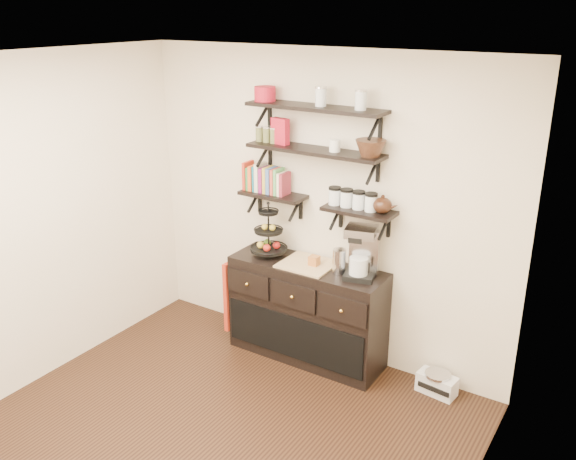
{
  "coord_description": "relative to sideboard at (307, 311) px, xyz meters",
  "views": [
    {
      "loc": [
        2.44,
        -2.65,
        3.0
      ],
      "look_at": [
        0.04,
        1.15,
        1.34
      ],
      "focal_mm": 38.0,
      "sensor_mm": 36.0,
      "label": 1
    }
  ],
  "objects": [
    {
      "name": "floor",
      "position": [
        -0.01,
        -1.51,
        -0.45
      ],
      "size": [
        3.5,
        3.5,
        0.0
      ],
      "primitive_type": "plane",
      "color": "black",
      "rests_on": "ground"
    },
    {
      "name": "ceiling",
      "position": [
        -0.01,
        -1.51,
        2.25
      ],
      "size": [
        3.5,
        3.5,
        0.02
      ],
      "primitive_type": "cube",
      "color": "white",
      "rests_on": "back_wall"
    },
    {
      "name": "back_wall",
      "position": [
        -0.01,
        0.24,
        0.9
      ],
      "size": [
        3.5,
        0.02,
        2.7
      ],
      "primitive_type": "cube",
      "color": "white",
      "rests_on": "ground"
    },
    {
      "name": "left_wall",
      "position": [
        -1.76,
        -1.51,
        0.9
      ],
      "size": [
        0.02,
        3.5,
        2.7
      ],
      "primitive_type": "cube",
      "color": "white",
      "rests_on": "ground"
    },
    {
      "name": "right_wall",
      "position": [
        1.74,
        -1.51,
        0.9
      ],
      "size": [
        0.02,
        3.5,
        2.7
      ],
      "primitive_type": "cube",
      "color": "white",
      "rests_on": "ground"
    },
    {
      "name": "shelf_top",
      "position": [
        -0.01,
        0.1,
        1.78
      ],
      "size": [
        1.2,
        0.27,
        0.23
      ],
      "color": "black",
      "rests_on": "back_wall"
    },
    {
      "name": "shelf_mid",
      "position": [
        -0.01,
        0.1,
        1.43
      ],
      "size": [
        1.2,
        0.27,
        0.23
      ],
      "color": "black",
      "rests_on": "back_wall"
    },
    {
      "name": "shelf_low_left",
      "position": [
        -0.43,
        0.12,
        0.98
      ],
      "size": [
        0.6,
        0.25,
        0.23
      ],
      "color": "black",
      "rests_on": "back_wall"
    },
    {
      "name": "shelf_low_right",
      "position": [
        0.41,
        0.12,
        0.98
      ],
      "size": [
        0.6,
        0.25,
        0.23
      ],
      "color": "black",
      "rests_on": "back_wall"
    },
    {
      "name": "cookbooks",
      "position": [
        -0.48,
        0.12,
        1.11
      ],
      "size": [
        0.43,
        0.15,
        0.26
      ],
      "color": "red",
      "rests_on": "shelf_low_left"
    },
    {
      "name": "glass_canisters",
      "position": [
        0.35,
        0.12,
        1.06
      ],
      "size": [
        0.43,
        0.1,
        0.13
      ],
      "color": "silver",
      "rests_on": "shelf_low_right"
    },
    {
      "name": "sideboard",
      "position": [
        0.0,
        0.0,
        0.0
      ],
      "size": [
        1.4,
        0.5,
        0.92
      ],
      "color": "black",
      "rests_on": "floor"
    },
    {
      "name": "fruit_stand",
      "position": [
        -0.4,
        0.0,
        0.61
      ],
      "size": [
        0.33,
        0.33,
        0.48
      ],
      "rotation": [
        0.0,
        0.0,
        0.09
      ],
      "color": "black",
      "rests_on": "sideboard"
    },
    {
      "name": "candle",
      "position": [
        0.06,
        0.0,
        0.5
      ],
      "size": [
        0.08,
        0.08,
        0.08
      ],
      "primitive_type": "cube",
      "color": "#A95E27",
      "rests_on": "sideboard"
    },
    {
      "name": "coffee_maker",
      "position": [
        0.49,
        0.03,
        0.66
      ],
      "size": [
        0.29,
        0.29,
        0.44
      ],
      "rotation": [
        0.0,
        0.0,
        0.25
      ],
      "color": "black",
      "rests_on": "sideboard"
    },
    {
      "name": "thermal_carafe",
      "position": [
        0.31,
        -0.02,
        0.56
      ],
      "size": [
        0.11,
        0.11,
        0.22
      ],
      "primitive_type": "cylinder",
      "color": "silver",
      "rests_on": "sideboard"
    },
    {
      "name": "apron",
      "position": [
        -0.73,
        -0.1,
        0.03
      ],
      "size": [
        0.04,
        0.29,
        0.67
      ],
      "primitive_type": "cube",
      "color": "#B52D13",
      "rests_on": "sideboard"
    },
    {
      "name": "radio",
      "position": [
        1.2,
        0.08,
        -0.36
      ],
      "size": [
        0.33,
        0.24,
        0.19
      ],
      "rotation": [
        0.0,
        0.0,
        -0.13
      ],
      "color": "silver",
      "rests_on": "floor"
    },
    {
      "name": "recipe_box",
      "position": [
        -0.34,
        0.1,
        1.56
      ],
      "size": [
        0.17,
        0.08,
        0.22
      ],
      "primitive_type": "cube",
      "rotation": [
        0.0,
        0.0,
        -0.16
      ],
      "color": "#A81326",
      "rests_on": "shelf_mid"
    },
    {
      "name": "walnut_bowl",
      "position": [
        0.49,
        0.1,
        1.51
      ],
      "size": [
        0.24,
        0.24,
        0.13
      ],
      "primitive_type": null,
      "color": "black",
      "rests_on": "shelf_mid"
    },
    {
      "name": "ramekins",
      "position": [
        0.18,
        0.1,
        1.5
      ],
      "size": [
        0.09,
        0.09,
        0.1
      ],
      "primitive_type": "cylinder",
      "color": "white",
      "rests_on": "shelf_mid"
    },
    {
      "name": "teapot",
      "position": [
        0.61,
        0.12,
        1.07
      ],
      "size": [
        0.23,
        0.19,
        0.15
      ],
      "primitive_type": null,
      "rotation": [
        0.0,
        0.0,
        -0.2
      ],
      "color": "black",
      "rests_on": "shelf_low_right"
    },
    {
      "name": "red_pot",
      "position": [
        -0.49,
        0.1,
        1.86
      ],
      "size": [
        0.18,
        0.18,
        0.12
      ],
      "primitive_type": "cylinder",
      "color": "#A81326",
      "rests_on": "shelf_top"
    }
  ]
}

